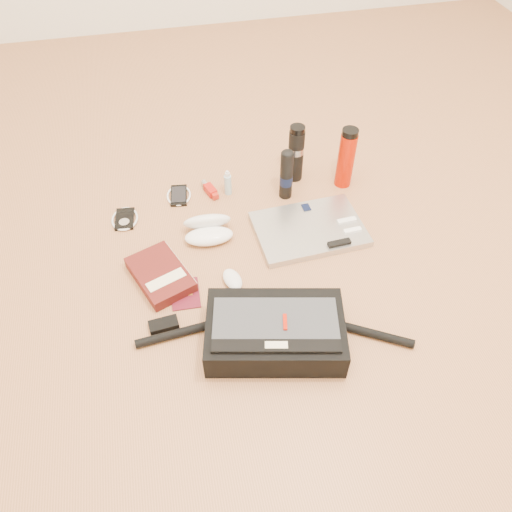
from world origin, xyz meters
name	(u,v)px	position (x,y,z in m)	size (l,w,h in m)	color
ground	(262,282)	(0.00, 0.00, 0.00)	(4.00, 4.00, 0.00)	#AD7348
messenger_bag	(274,332)	(-0.02, -0.23, 0.05)	(0.80, 0.33, 0.11)	black
laptop	(310,229)	(0.22, 0.19, 0.01)	(0.39, 0.28, 0.04)	#AEAEB0
book	(161,275)	(-0.32, 0.09, 0.02)	(0.22, 0.27, 0.04)	#4A1210
passport	(185,293)	(-0.25, 0.01, 0.00)	(0.09, 0.13, 0.01)	#55101D
mouse	(233,279)	(-0.09, 0.02, 0.02)	(0.08, 0.10, 0.03)	white
sunglasses_case	(208,229)	(-0.13, 0.25, 0.03)	(0.18, 0.15, 0.10)	white
ipod	(125,219)	(-0.42, 0.40, 0.01)	(0.11, 0.12, 0.01)	black
phone	(179,195)	(-0.21, 0.48, 0.01)	(0.10, 0.12, 0.01)	black
inhaler	(210,190)	(-0.09, 0.48, 0.01)	(0.05, 0.11, 0.03)	#A9160E
spray_bottle	(228,184)	(-0.02, 0.46, 0.05)	(0.03, 0.03, 0.11)	#A1C7D5
aerosol_can	(286,174)	(0.19, 0.40, 0.10)	(0.06, 0.06, 0.21)	black
thermos_black	(296,153)	(0.25, 0.50, 0.12)	(0.08, 0.08, 0.23)	black
thermos_red	(346,158)	(0.42, 0.42, 0.12)	(0.08, 0.08, 0.24)	#B01700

